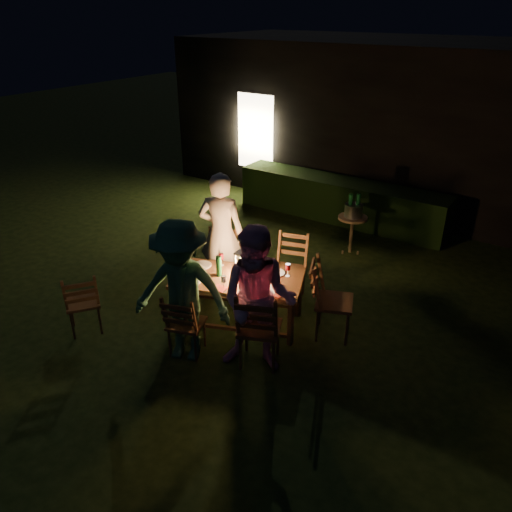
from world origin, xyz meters
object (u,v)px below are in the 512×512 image
Objects in this scene: chair_far_left at (222,273)px; ice_bucket at (353,211)px; person_opp_left at (182,292)px; chair_near_left at (186,334)px; bottle_bucket_a at (350,208)px; dining_table at (238,282)px; chair_far_right at (289,280)px; person_opp_right at (258,301)px; bottle_table at (219,266)px; bottle_bucket_b at (358,208)px; chair_spare at (85,312)px; lantern at (242,265)px; side_table at (353,221)px; chair_near_right at (259,341)px; person_house_side at (221,234)px; chair_end at (332,313)px.

ice_bucket is at bearing -142.02° from chair_far_left.
person_opp_left reaches higher than ice_bucket.
chair_near_left is 2.83× the size of bottle_bucket_a.
chair_far_right reaches higher than dining_table.
person_opp_right is 5.93× the size of ice_bucket.
dining_table is 0.33m from bottle_table.
person_opp_left is 3.81m from bottle_bucket_b.
person_opp_right is 1.00× the size of person_opp_left.
chair_far_left is 1.92m from person_opp_right.
chair_spare is 4.46m from bottle_bucket_a.
lantern is (0.17, 0.94, 0.57)m from chair_near_left.
chair_near_left is 1.12m from lantern.
chair_far_left is 2.00m from chair_spare.
person_opp_left is 3.72m from bottle_bucket_a.
bottle_bucket_a is (1.83, 4.03, 0.54)m from chair_spare.
bottle_bucket_b is at bearing 63.12° from chair_near_left.
chair_far_left is 1.04m from lantern.
person_opp_left reaches higher than bottle_table.
chair_far_right is 3.11× the size of bottle_bucket_b.
person_opp_left is at bearing 63.22° from chair_far_right.
bottle_table reaches higher than chair_near_left.
lantern is (0.73, -0.49, 0.55)m from chair_far_left.
lantern reaches higher than dining_table.
chair_spare is at bearing -114.48° from bottle_bucket_a.
side_table is at bearing 74.81° from person_opp_right.
ice_bucket is (0.49, 3.69, 0.49)m from chair_near_left.
ice_bucket reaches higher than dining_table.
chair_far_right is 1.51× the size of side_table.
chair_near_right is 0.59× the size of person_house_side.
dining_table is at bearing -96.17° from bottle_bucket_a.
chair_far_right is 1.03m from lantern.
chair_end is 2.56m from bottle_bucket_b.
bottle_table is (-0.23, -0.09, 0.21)m from dining_table.
chair_far_right is 2.00m from bottle_bucket_b.
person_house_side is 2.47m from side_table.
person_house_side is 2.75× the size of side_table.
person_opp_left is (1.42, 0.33, 0.61)m from chair_spare.
person_opp_right reaches higher than person_opp_left.
chair_far_left is (-0.56, 1.43, 0.02)m from chair_near_left.
chair_far_left is 0.96m from bottle_table.
ice_bucket is at bearing 74.81° from person_opp_right.
person_opp_left is at bearing -179.22° from chair_near_right.
person_opp_left is 3.77m from ice_bucket.
chair_far_right is 1.95m from ice_bucket.
person_opp_left is (0.58, -1.48, 0.60)m from chair_far_left.
bottle_bucket_a is at bearing -141.34° from chair_far_left.
person_opp_left reaches higher than side_table.
person_opp_right is at bearing -0.00° from person_opp_left.
side_table is (1.05, 2.26, 0.29)m from chair_far_left.
bottle_bucket_b is at bearing 77.86° from bottle_table.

